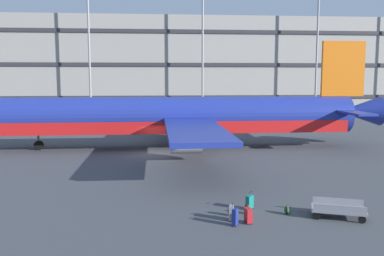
{
  "coord_description": "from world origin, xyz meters",
  "views": [
    {
      "loc": [
        0.21,
        -37.11,
        6.99
      ],
      "look_at": [
        2.95,
        -4.98,
        3.0
      ],
      "focal_mm": 38.68,
      "sensor_mm": 36.0,
      "label": 1
    }
  ],
  "objects": [
    {
      "name": "backpack_laid_flat",
      "position": [
        4.79,
        -16.91,
        0.23
      ],
      "size": [
        0.34,
        0.27,
        0.52
      ],
      "color": "maroon",
      "rests_on": "ground_plane"
    },
    {
      "name": "suitcase_scuffed",
      "position": [
        4.53,
        -18.24,
        0.39
      ],
      "size": [
        0.35,
        0.5,
        0.89
      ],
      "color": "#B21E23",
      "rests_on": "ground_plane"
    },
    {
      "name": "ground_plane",
      "position": [
        0.0,
        0.0,
        0.0
      ],
      "size": [
        600.0,
        600.0,
        0.0
      ],
      "primitive_type": "plane",
      "color": "#424449"
    },
    {
      "name": "light_mast_right",
      "position": [
        29.85,
        38.21,
        14.9
      ],
      "size": [
        1.8,
        0.5,
        26.3
      ],
      "color": "gray",
      "rests_on": "ground_plane"
    },
    {
      "name": "suitcase_small",
      "position": [
        3.79,
        -17.82,
        0.4
      ],
      "size": [
        0.3,
        0.45,
        0.88
      ],
      "color": "gray",
      "rests_on": "ground_plane"
    },
    {
      "name": "backpack_red",
      "position": [
        3.88,
        -17.08,
        0.25
      ],
      "size": [
        0.39,
        0.3,
        0.56
      ],
      "color": "gray",
      "rests_on": "ground_plane"
    },
    {
      "name": "suitcase_silver",
      "position": [
        5.06,
        -16.2,
        0.4
      ],
      "size": [
        0.48,
        0.48,
        0.99
      ],
      "color": "#147266",
      "rests_on": "ground_plane"
    },
    {
      "name": "light_mast_center_right",
      "position": [
        8.57,
        38.21,
        13.89
      ],
      "size": [
        1.8,
        0.5,
        24.33
      ],
      "color": "gray",
      "rests_on": "ground_plane"
    },
    {
      "name": "terminal_structure",
      "position": [
        0.0,
        51.28,
        9.32
      ],
      "size": [
        165.17,
        18.22,
        18.64
      ],
      "color": "gray",
      "rests_on": "ground_plane"
    },
    {
      "name": "baggage_cart",
      "position": [
        9.19,
        -17.85,
        0.43
      ],
      "size": [
        3.33,
        2.11,
        0.82
      ],
      "color": "gray",
      "rests_on": "ground_plane"
    },
    {
      "name": "backpack_navy",
      "position": [
        6.81,
        -17.09,
        0.22
      ],
      "size": [
        0.37,
        0.35,
        0.5
      ],
      "color": "#264C26",
      "rests_on": "ground_plane"
    },
    {
      "name": "suitcase_upright",
      "position": [
        3.83,
        -18.54,
        0.44
      ],
      "size": [
        0.37,
        0.43,
        0.96
      ],
      "color": "navy",
      "rests_on": "ground_plane"
    },
    {
      "name": "light_mast_center_left",
      "position": [
        -11.59,
        38.21,
        13.93
      ],
      "size": [
        1.8,
        0.5,
        24.41
      ],
      "color": "gray",
      "rests_on": "ground_plane"
    },
    {
      "name": "airliner",
      "position": [
        2.49,
        3.29,
        3.05
      ],
      "size": [
        40.8,
        32.94,
        10.55
      ],
      "color": "navy",
      "rests_on": "ground_plane"
    }
  ]
}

